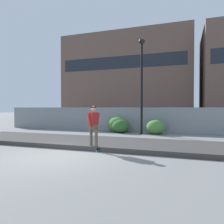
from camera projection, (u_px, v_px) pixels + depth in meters
name	position (u px, v px, depth m)	size (l,w,h in m)	color
ground_plane	(60.00, 156.00, 8.06)	(120.00, 120.00, 0.00)	slate
gravel_berm	(90.00, 142.00, 10.65)	(14.62, 3.21, 0.21)	#3D3A38
skateboard	(94.00, 150.00, 8.99)	(0.82, 0.48, 0.07)	#2D608C
skater	(94.00, 125.00, 8.96)	(0.71, 0.62, 1.84)	black
chain_fence	(123.00, 119.00, 16.24)	(20.85, 0.06, 1.85)	gray
street_lamp	(142.00, 75.00, 14.58)	(0.44, 0.44, 6.56)	black
parked_car_near	(76.00, 118.00, 20.10)	(4.41, 1.98, 1.66)	black
library_building	(130.00, 78.00, 50.21)	(27.68, 15.89, 17.66)	brown
shrub_left	(117.00, 124.00, 15.96)	(1.48, 1.21, 1.14)	#477F38
shrub_center	(121.00, 126.00, 15.44)	(1.24, 1.01, 0.96)	#2D5B28
shrub_right	(156.00, 127.00, 14.60)	(1.28, 1.05, 0.99)	#477F38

